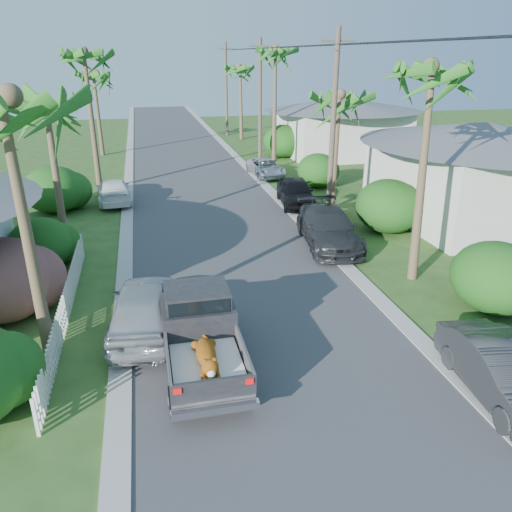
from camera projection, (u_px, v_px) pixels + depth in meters
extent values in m
plane|color=#2E4B1C|center=(298.00, 398.00, 12.29)|extent=(120.00, 120.00, 0.00)
cube|color=#38383A|center=(192.00, 175.00, 34.88)|extent=(8.00, 100.00, 0.02)
cube|color=#A5A39E|center=(129.00, 178.00, 33.99)|extent=(0.60, 100.00, 0.06)
cube|color=#A5A39E|center=(252.00, 172.00, 35.75)|extent=(0.60, 100.00, 0.06)
cylinder|color=black|center=(175.00, 402.00, 11.54)|extent=(0.28, 0.76, 0.76)
cylinder|color=black|center=(247.00, 392.00, 11.89)|extent=(0.28, 0.76, 0.76)
cylinder|color=black|center=(167.00, 331.00, 14.48)|extent=(0.28, 0.76, 0.76)
cylinder|color=black|center=(224.00, 325.00, 14.83)|extent=(0.28, 0.76, 0.76)
cube|color=slate|center=(207.00, 372.00, 12.21)|extent=(1.90, 2.40, 0.24)
cube|color=slate|center=(168.00, 364.00, 11.88)|extent=(0.06, 2.40, 0.55)
cube|color=slate|center=(244.00, 355.00, 12.26)|extent=(0.06, 2.40, 0.55)
cube|color=black|center=(214.00, 389.00, 11.02)|extent=(1.92, 0.08, 0.52)
cube|color=silver|center=(216.00, 410.00, 11.04)|extent=(1.98, 0.18, 0.18)
cube|color=red|center=(177.00, 391.00, 10.77)|extent=(0.18, 0.05, 0.14)
cube|color=red|center=(250.00, 381.00, 11.10)|extent=(0.18, 0.05, 0.14)
cube|color=black|center=(198.00, 321.00, 13.73)|extent=(1.94, 1.65, 1.10)
cube|color=black|center=(197.00, 297.00, 13.45)|extent=(1.70, 1.35, 0.55)
cube|color=black|center=(200.00, 309.00, 12.86)|extent=(1.60, 0.05, 0.45)
cube|color=black|center=(193.00, 305.00, 14.91)|extent=(1.94, 1.20, 0.80)
cube|color=white|center=(207.00, 365.00, 12.14)|extent=(1.70, 2.10, 0.16)
ellipsoid|color=orange|center=(206.00, 353.00, 12.12)|extent=(0.48, 1.25, 0.43)
sphere|color=orange|center=(210.00, 368.00, 11.41)|extent=(0.40, 0.40, 0.40)
ellipsoid|color=white|center=(206.00, 356.00, 12.16)|extent=(0.32, 0.86, 0.18)
imported|color=#282B2D|center=(503.00, 373.00, 12.06)|extent=(1.87, 4.35, 1.39)
imported|color=#272A2C|center=(329.00, 228.00, 21.86)|extent=(2.79, 5.59, 1.56)
imported|color=black|center=(296.00, 192.00, 27.66)|extent=(2.28, 4.57, 1.49)
imported|color=silver|center=(266.00, 168.00, 34.46)|extent=(2.19, 4.26, 1.15)
imported|color=#BABEC2|center=(143.00, 307.00, 14.97)|extent=(2.38, 4.86, 1.59)
imported|color=white|center=(114.00, 191.00, 28.25)|extent=(2.23, 4.65, 1.31)
cone|color=brown|center=(28.00, 243.00, 12.41)|extent=(0.36, 0.71, 7.01)
cone|color=brown|center=(56.00, 178.00, 20.57)|extent=(0.36, 0.61, 6.21)
cone|color=brown|center=(92.00, 125.00, 29.44)|extent=(0.36, 0.36, 8.00)
cone|color=brown|center=(98.00, 115.00, 40.46)|extent=(0.36, 0.75, 6.51)
cone|color=brown|center=(422.00, 180.00, 17.59)|extent=(0.36, 0.73, 7.51)
cone|color=brown|center=(335.00, 154.00, 26.07)|extent=(0.36, 0.54, 6.01)
cone|color=brown|center=(275.00, 111.00, 35.52)|extent=(0.36, 0.36, 8.20)
cone|color=brown|center=(241.00, 104.00, 48.49)|extent=(0.36, 0.63, 6.81)
ellipsoid|color=#BC1A57|center=(4.00, 280.00, 15.62)|extent=(3.00, 3.30, 2.60)
ellipsoid|color=#144413|center=(41.00, 244.00, 19.43)|extent=(2.40, 2.64, 2.00)
ellipsoid|color=#144413|center=(54.00, 189.00, 26.46)|extent=(3.20, 3.52, 2.40)
ellipsoid|color=#144413|center=(496.00, 278.00, 16.13)|extent=(2.80, 3.08, 2.30)
ellipsoid|color=#144413|center=(388.00, 206.00, 23.36)|extent=(3.00, 3.30, 2.50)
ellipsoid|color=#144413|center=(318.00, 170.00, 31.51)|extent=(2.60, 2.86, 2.10)
ellipsoid|color=#144413|center=(283.00, 141.00, 40.55)|extent=(3.20, 3.52, 2.60)
cube|color=white|center=(66.00, 304.00, 15.84)|extent=(0.10, 11.00, 1.00)
cube|color=silver|center=(475.00, 182.00, 25.09)|extent=(8.00, 9.00, 3.80)
cone|color=#595B60|center=(484.00, 133.00, 24.18)|extent=(6.48, 6.48, 1.00)
cube|color=silver|center=(341.00, 133.00, 41.39)|extent=(9.00, 8.00, 3.60)
cone|color=#595B60|center=(343.00, 104.00, 40.53)|extent=(6.48, 6.48, 1.00)
cylinder|color=brown|center=(333.00, 131.00, 23.49)|extent=(0.26, 0.26, 9.00)
cube|color=brown|center=(338.00, 41.00, 22.03)|extent=(1.60, 0.10, 0.10)
cylinder|color=brown|center=(260.00, 103.00, 37.05)|extent=(0.26, 0.26, 9.00)
cube|color=brown|center=(260.00, 46.00, 35.59)|extent=(1.60, 0.10, 0.10)
cylinder|color=brown|center=(226.00, 90.00, 50.61)|extent=(0.26, 0.26, 9.00)
cube|color=brown|center=(225.00, 48.00, 49.14)|extent=(1.60, 0.10, 0.10)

